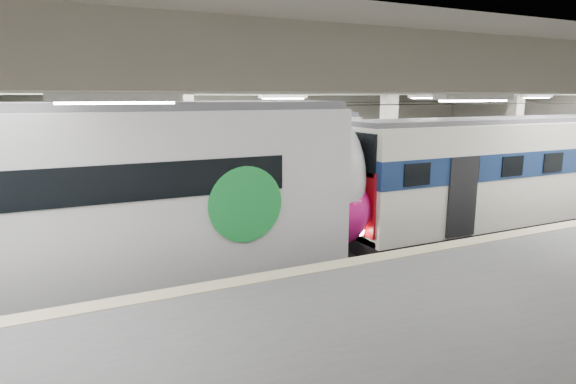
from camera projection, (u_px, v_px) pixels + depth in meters
station_hall at (344, 163)px, 12.59m from camera, size 36.00×24.00×5.75m
modern_emu at (131, 201)px, 12.12m from camera, size 15.16×3.13×4.83m
older_rer at (498, 173)px, 17.58m from camera, size 12.62×2.79×4.20m
far_train at (191, 169)px, 18.24m from camera, size 13.52×3.12×4.32m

